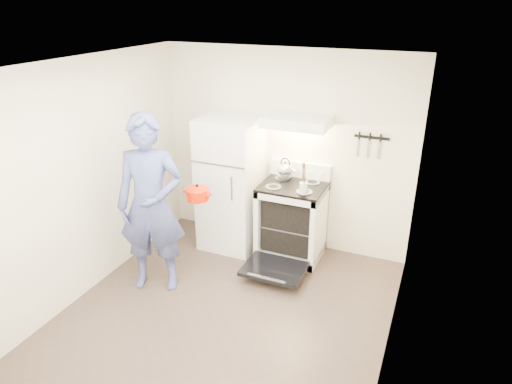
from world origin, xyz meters
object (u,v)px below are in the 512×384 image
tea_kettle (285,169)px  person (151,205)px  refrigerator (231,183)px  dutch_oven (197,194)px  stove_body (292,222)px

tea_kettle → person: (-1.03, -1.34, -0.10)m
refrigerator → dutch_oven: bearing=-92.4°
refrigerator → stove_body: refrigerator is taller
person → dutch_oven: 0.52m
refrigerator → person: bearing=-107.4°
person → dutch_oven: bearing=28.6°
person → tea_kettle: bearing=31.4°
tea_kettle → dutch_oven: tea_kettle is taller
person → dutch_oven: (0.34, 0.40, 0.02)m
tea_kettle → stove_body: bearing=-41.2°
refrigerator → stove_body: 0.90m
tea_kettle → person: person is taller
refrigerator → dutch_oven: 0.80m
stove_body → tea_kettle: size_ratio=3.32×
stove_body → tea_kettle: bearing=138.8°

